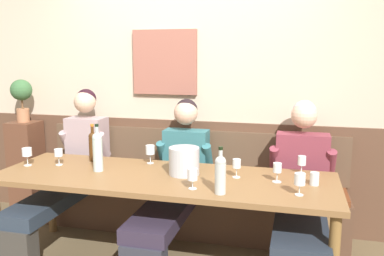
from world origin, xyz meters
name	(u,v)px	position (x,y,z in m)	size (l,w,h in m)	color
room_wall_back	(194,81)	(0.00, 1.09, 1.40)	(6.80, 0.12, 2.80)	beige
wood_wainscot_panel	(192,172)	(0.00, 1.04, 0.51)	(6.80, 0.03, 1.02)	brown
wall_bench	(187,202)	(0.00, 0.83, 0.28)	(2.89, 0.42, 0.94)	brown
dining_table	(163,184)	(0.00, 0.14, 0.67)	(2.59, 0.85, 0.74)	brown
person_center_right_seat	(70,166)	(-1.00, 0.48, 0.65)	(0.47, 1.28, 1.32)	#37342F
person_right_seat	(174,180)	(0.00, 0.44, 0.61)	(0.50, 1.28, 1.26)	#2C2E38
person_center_left_seat	(301,190)	(1.03, 0.44, 0.61)	(0.54, 1.28, 1.27)	#2B253F
ice_bucket	(184,161)	(0.15, 0.21, 0.85)	(0.23, 0.23, 0.21)	#B1B8BE
wine_bottle_amber_mid	(220,173)	(0.50, -0.16, 0.88)	(0.07, 0.07, 0.32)	#B7C1BD
wine_bottle_clear_water	(98,150)	(-0.53, 0.13, 0.91)	(0.08, 0.08, 0.38)	#B1C9C5
wine_bottle_green_tall	(93,145)	(-0.72, 0.40, 0.88)	(0.07, 0.07, 0.32)	#462810
wine_glass_mid_left	(237,165)	(0.55, 0.23, 0.84)	(0.06, 0.06, 0.14)	silver
wine_glass_mid_right	(27,152)	(-1.18, 0.13, 0.85)	(0.08, 0.08, 0.15)	silver
wine_glass_center_rear	(277,169)	(0.85, 0.19, 0.84)	(0.07, 0.07, 0.14)	silver
wine_glass_center_front	(300,180)	(1.00, -0.05, 0.84)	(0.07, 0.07, 0.15)	silver
wine_glass_left_end	(193,176)	(0.30, -0.11, 0.84)	(0.07, 0.07, 0.14)	silver
wine_glass_by_bottle	(150,151)	(-0.21, 0.45, 0.85)	(0.07, 0.07, 0.16)	silver
wine_glass_near_bucket	(59,153)	(-0.93, 0.21, 0.84)	(0.07, 0.07, 0.14)	silver
wine_glass_right_end	(302,161)	(1.02, 0.47, 0.84)	(0.06, 0.06, 0.14)	silver
water_tumbler_left	(314,179)	(1.11, 0.19, 0.79)	(0.06, 0.06, 0.09)	silver
corner_pedestal	(27,167)	(-1.74, 0.86, 0.48)	(0.28, 0.28, 0.97)	brown
potted_plant	(22,94)	(-1.74, 0.86, 1.25)	(0.21, 0.21, 0.43)	#A76D49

